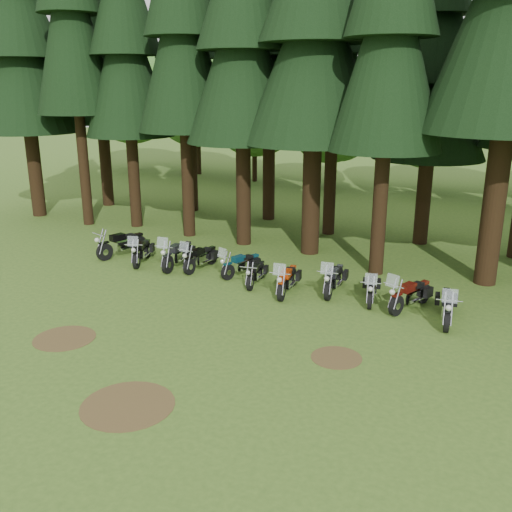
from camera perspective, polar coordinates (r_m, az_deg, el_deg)
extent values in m
plane|color=#3A5C1E|center=(17.34, -6.80, -7.61)|extent=(120.00, 120.00, 0.00)
cylinder|color=black|center=(33.90, -21.28, 8.37)|extent=(0.73, 0.73, 5.51)
cone|color=black|center=(33.62, -22.28, 17.27)|extent=(5.49, 5.49, 6.89)
cylinder|color=black|center=(30.80, -16.88, 9.21)|extent=(0.52, 0.52, 6.77)
cone|color=black|center=(30.68, -17.99, 21.29)|extent=(3.92, 3.92, 8.47)
cylinder|color=black|center=(29.85, -12.13, 8.12)|extent=(0.58, 0.58, 5.53)
cone|color=black|center=(29.53, -12.80, 18.32)|extent=(4.32, 4.32, 6.91)
cylinder|color=black|center=(27.50, -6.87, 8.13)|extent=(0.58, 0.58, 5.99)
cone|color=black|center=(27.22, -7.32, 20.15)|extent=(4.32, 4.32, 7.49)
cylinder|color=black|center=(25.86, -1.27, 7.21)|extent=(0.66, 0.66, 5.57)
cone|color=black|center=(25.50, -1.35, 19.10)|extent=(4.95, 4.95, 6.96)
cylinder|color=black|center=(24.51, 5.57, 6.74)|extent=(0.77, 0.77, 5.70)
cone|color=black|center=(24.15, 5.96, 19.59)|extent=(5.81, 5.81, 7.12)
cylinder|color=black|center=(22.14, 12.31, 5.33)|extent=(0.55, 0.55, 5.71)
cone|color=black|center=(21.74, 13.27, 19.59)|extent=(4.15, 4.15, 7.14)
cylinder|color=black|center=(22.14, 22.79, 5.59)|extent=(0.80, 0.80, 6.62)
cylinder|color=black|center=(35.58, -14.85, 9.60)|extent=(0.67, 0.67, 5.87)
cone|color=black|center=(35.34, -15.58, 18.66)|extent=(5.00, 5.00, 7.33)
cylinder|color=black|center=(33.14, -6.45, 9.25)|extent=(0.60, 0.60, 5.53)
cone|color=black|center=(32.86, -6.77, 18.43)|extent=(4.52, 4.52, 6.91)
cone|color=black|center=(33.10, -6.98, 24.08)|extent=(3.62, 3.62, 5.83)
cylinder|color=black|center=(30.78, 1.29, 8.78)|extent=(0.65, 0.65, 5.55)
cone|color=black|center=(30.47, 1.36, 18.74)|extent=(4.85, 4.85, 6.94)
cylinder|color=black|center=(27.90, 7.43, 7.75)|extent=(0.58, 0.58, 5.52)
cone|color=black|center=(27.56, 7.88, 18.66)|extent=(4.35, 4.35, 6.90)
cylinder|color=black|center=(27.12, 16.44, 6.04)|extent=(0.66, 0.66, 4.70)
cone|color=black|center=(26.68, 17.28, 15.56)|extent=(4.94, 4.94, 5.87)
cone|color=black|center=(26.79, 17.83, 21.47)|extent=(3.95, 3.95, 4.96)
cylinder|color=black|center=(49.99, -12.06, 10.32)|extent=(0.36, 0.36, 3.33)
sphere|color=#3B6C2B|center=(49.70, -12.39, 15.41)|extent=(7.78, 7.78, 7.78)
sphere|color=#3B6C2B|center=(48.19, -11.75, 14.48)|extent=(5.55, 5.55, 5.55)
cylinder|color=black|center=(46.80, -5.75, 10.15)|extent=(0.36, 0.36, 3.29)
sphere|color=#3B6C2B|center=(46.49, -5.91, 15.53)|extent=(7.69, 7.69, 7.69)
sphere|color=#3B6C2B|center=(45.06, -5.06, 14.53)|extent=(5.49, 5.49, 5.49)
cylinder|color=black|center=(43.16, -0.14, 9.32)|extent=(0.36, 0.36, 2.80)
sphere|color=#3B6C2B|center=(42.81, -0.14, 14.28)|extent=(6.53, 6.53, 6.53)
sphere|color=#3B6C2B|center=(41.68, 0.77, 13.30)|extent=(4.67, 4.67, 4.67)
cylinder|color=black|center=(41.18, 7.28, 8.64)|extent=(0.36, 0.36, 2.55)
sphere|color=#3B6C2B|center=(40.83, 7.46, 13.36)|extent=(5.95, 5.95, 5.95)
sphere|color=#3B6C2B|center=(39.89, 8.49, 12.38)|extent=(4.25, 4.25, 4.25)
cylinder|color=black|center=(40.64, 16.30, 7.93)|extent=(0.36, 0.36, 2.47)
sphere|color=#3B6C2B|center=(40.29, 16.70, 12.55)|extent=(5.76, 5.76, 5.76)
sphere|color=#3B6C2B|center=(39.51, 17.86, 11.53)|extent=(4.12, 4.12, 4.12)
cylinder|color=#4C3D1E|center=(17.77, -18.61, -7.80)|extent=(1.80, 1.80, 0.01)
cylinder|color=#4C3D1E|center=(15.92, 8.04, -10.02)|extent=(1.40, 1.40, 0.01)
cylinder|color=#4C3D1E|center=(14.00, -12.70, -14.35)|extent=(2.20, 2.20, 0.01)
cylinder|color=black|center=(24.69, -14.90, 0.39)|extent=(0.36, 0.75, 0.74)
cylinder|color=black|center=(25.59, -11.62, 1.20)|extent=(0.36, 0.75, 0.74)
cube|color=silver|center=(25.13, -13.14, 1.05)|extent=(0.52, 0.84, 0.38)
cube|color=black|center=(24.89, -13.69, 1.82)|extent=(0.49, 0.68, 0.27)
cube|color=black|center=(25.17, -12.71, 1.95)|extent=(0.49, 0.68, 0.13)
cylinder|color=black|center=(23.32, -11.87, -0.46)|extent=(0.38, 0.67, 0.66)
cylinder|color=black|center=(24.74, -10.82, 0.62)|extent=(0.38, 0.67, 0.66)
cube|color=silver|center=(24.05, -11.31, 0.34)|extent=(0.52, 0.76, 0.34)
cube|color=black|center=(23.74, -11.52, 1.01)|extent=(0.48, 0.63, 0.24)
cube|color=black|center=(24.17, -11.20, 1.22)|extent=(0.48, 0.63, 0.12)
cube|color=silver|center=(22.79, -12.23, 1.46)|extent=(0.44, 0.27, 0.40)
cylinder|color=black|center=(22.52, -8.82, -0.85)|extent=(0.23, 0.73, 0.72)
cylinder|color=black|center=(23.93, -6.85, 0.31)|extent=(0.23, 0.73, 0.72)
cube|color=silver|center=(23.24, -7.75, 0.02)|extent=(0.39, 0.79, 0.37)
cube|color=black|center=(22.92, -8.08, 0.78)|extent=(0.39, 0.63, 0.26)
cube|color=black|center=(23.35, -7.49, 1.00)|extent=(0.39, 0.63, 0.13)
cube|color=silver|center=(21.98, -9.35, 1.31)|extent=(0.47, 0.19, 0.43)
cylinder|color=black|center=(22.28, -6.67, -1.05)|extent=(0.17, 0.66, 0.65)
cylinder|color=black|center=(23.45, -4.45, -0.06)|extent=(0.17, 0.66, 0.65)
cube|color=silver|center=(22.87, -5.46, -0.30)|extent=(0.31, 0.70, 0.33)
cube|color=black|center=(22.59, -5.82, 0.41)|extent=(0.32, 0.56, 0.24)
cube|color=black|center=(22.95, -5.16, 0.59)|extent=(0.32, 0.56, 0.12)
cube|color=silver|center=(21.80, -7.21, 0.93)|extent=(0.42, 0.15, 0.39)
cylinder|color=black|center=(21.56, -2.83, -1.63)|extent=(0.31, 0.62, 0.61)
cylinder|color=black|center=(22.49, -0.12, -0.81)|extent=(0.31, 0.62, 0.61)
cube|color=silver|center=(22.03, -1.36, -0.98)|extent=(0.45, 0.69, 0.31)
cube|color=#0D4153|center=(21.79, -1.77, -0.27)|extent=(0.42, 0.57, 0.22)
cube|color=black|center=(22.08, -0.96, -0.13)|extent=(0.42, 0.57, 0.11)
cube|color=silver|center=(21.14, -3.42, 0.32)|extent=(0.40, 0.23, 0.37)
cylinder|color=black|center=(20.46, -0.59, -2.69)|extent=(0.22, 0.60, 0.58)
cylinder|color=black|center=(21.70, 0.52, -1.52)|extent=(0.22, 0.60, 0.58)
cube|color=silver|center=(21.09, 0.02, -1.85)|extent=(0.35, 0.65, 0.30)
cube|color=black|center=(20.81, -0.15, -1.19)|extent=(0.35, 0.52, 0.21)
cube|color=black|center=(21.19, 0.18, -0.95)|extent=(0.35, 0.52, 0.11)
cylinder|color=black|center=(19.50, 2.55, -3.59)|extent=(0.25, 0.68, 0.67)
cylinder|color=black|center=(20.93, 3.68, -2.15)|extent=(0.25, 0.68, 0.67)
cube|color=silver|center=(20.23, 3.18, -2.55)|extent=(0.40, 0.75, 0.34)
cube|color=#CC3A0B|center=(19.89, 3.03, -1.78)|extent=(0.39, 0.60, 0.24)
cube|color=black|center=(20.33, 3.36, -1.48)|extent=(0.39, 0.60, 0.12)
cube|color=silver|center=(18.92, 2.35, -1.35)|extent=(0.44, 0.20, 0.40)
cylinder|color=black|center=(19.71, 7.25, -3.47)|extent=(0.21, 0.69, 0.68)
cylinder|color=black|center=(21.16, 8.31, -2.06)|extent=(0.21, 0.69, 0.68)
cube|color=silver|center=(20.45, 7.84, -2.45)|extent=(0.36, 0.74, 0.35)
cube|color=black|center=(20.11, 7.72, -1.68)|extent=(0.36, 0.59, 0.25)
cube|color=black|center=(20.56, 8.04, -1.39)|extent=(0.36, 0.59, 0.12)
cube|color=silver|center=(19.13, 7.12, -1.22)|extent=(0.44, 0.17, 0.40)
cylinder|color=black|center=(19.19, 11.32, -4.35)|extent=(0.28, 0.63, 0.62)
cylinder|color=black|center=(20.55, 11.50, -2.91)|extent=(0.28, 0.63, 0.62)
cube|color=silver|center=(19.88, 11.44, -3.33)|extent=(0.41, 0.70, 0.32)
cube|color=black|center=(19.57, 11.47, -2.62)|extent=(0.40, 0.57, 0.22)
cube|color=black|center=(19.99, 11.51, -2.32)|extent=(0.40, 0.57, 0.11)
cube|color=silver|center=(18.64, 11.43, -2.28)|extent=(0.41, 0.21, 0.37)
cylinder|color=black|center=(18.83, 13.84, -4.84)|extent=(0.37, 0.69, 0.68)
cylinder|color=black|center=(20.12, 16.39, -3.62)|extent=(0.37, 0.69, 0.68)
cube|color=silver|center=(19.48, 15.26, -3.92)|extent=(0.52, 0.78, 0.35)
cube|color=#5D140D|center=(19.16, 14.97, -3.06)|extent=(0.48, 0.64, 0.25)
cube|color=black|center=(19.56, 15.71, -2.83)|extent=(0.48, 0.64, 0.12)
cube|color=silver|center=(18.27, 13.51, -2.42)|extent=(0.45, 0.27, 0.41)
cylinder|color=black|center=(18.07, 18.53, -6.20)|extent=(0.27, 0.70, 0.69)
cylinder|color=black|center=(19.56, 18.43, -4.39)|extent=(0.27, 0.70, 0.69)
cube|color=silver|center=(18.83, 18.50, -4.94)|extent=(0.42, 0.77, 0.35)
cube|color=black|center=(18.47, 18.62, -4.13)|extent=(0.41, 0.62, 0.25)
cube|color=black|center=(18.94, 18.58, -3.74)|extent=(0.41, 0.62, 0.12)
cube|color=silver|center=(17.44, 18.83, -3.80)|extent=(0.45, 0.21, 0.41)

